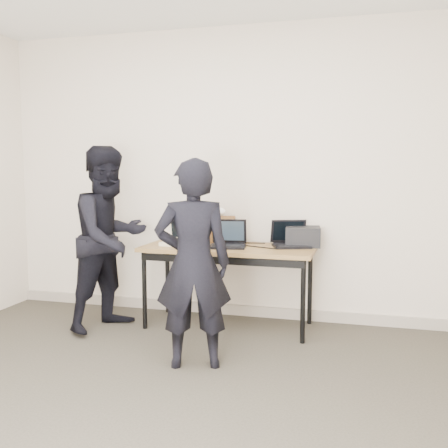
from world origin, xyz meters
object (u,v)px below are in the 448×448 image
(leather_satchel, at_px, (216,229))
(equipment_box, at_px, (303,236))
(person_typist, at_px, (193,264))
(person_observer, at_px, (110,238))
(laptop_right, at_px, (290,241))
(laptop_center, at_px, (228,241))
(desk, at_px, (228,253))
(laptop_beige, at_px, (180,239))

(leather_satchel, bearing_deg, equipment_box, -12.44)
(person_typist, distance_m, person_observer, 1.17)
(laptop_right, relative_size, person_observer, 0.25)
(person_observer, bearing_deg, laptop_right, -50.89)
(laptop_right, height_order, person_typist, person_typist)
(person_observer, bearing_deg, equipment_box, -50.51)
(laptop_right, distance_m, person_observer, 1.58)
(person_typist, bearing_deg, laptop_right, -134.80)
(person_observer, bearing_deg, laptop_center, -51.21)
(laptop_center, height_order, laptop_right, laptop_center)
(equipment_box, bearing_deg, laptop_center, -162.46)
(equipment_box, height_order, person_typist, person_typist)
(laptop_center, bearing_deg, equipment_box, 8.89)
(desk, distance_m, laptop_right, 0.56)
(desk, xyz_separation_m, leather_satchel, (-0.18, 0.23, 0.19))
(laptop_center, bearing_deg, laptop_beige, 169.61)
(desk, bearing_deg, equipment_box, 17.91)
(laptop_center, distance_m, equipment_box, 0.66)
(person_observer, bearing_deg, laptop_beige, -38.39)
(laptop_beige, xyz_separation_m, laptop_right, (0.98, 0.14, 0.01))
(laptop_right, bearing_deg, person_typist, -136.12)
(laptop_center, height_order, person_typist, person_typist)
(laptop_center, relative_size, person_typist, 0.23)
(laptop_right, bearing_deg, person_observer, 176.72)
(leather_satchel, bearing_deg, laptop_right, -16.18)
(equipment_box, bearing_deg, person_typist, -120.09)
(desk, distance_m, person_typist, 0.93)
(leather_satchel, height_order, person_typist, person_typist)
(laptop_center, distance_m, laptop_right, 0.55)
(desk, distance_m, laptop_beige, 0.46)
(laptop_right, distance_m, person_typist, 1.21)
(laptop_center, relative_size, person_observer, 0.22)
(laptop_right, bearing_deg, leather_satchel, 154.36)
(laptop_center, height_order, leather_satchel, leather_satchel)
(laptop_beige, relative_size, equipment_box, 0.98)
(desk, height_order, person_typist, person_typist)
(leather_satchel, height_order, equipment_box, leather_satchel)
(person_typist, bearing_deg, leather_satchel, -100.12)
(person_observer, bearing_deg, desk, -50.83)
(desk, height_order, leather_satchel, leather_satchel)
(leather_satchel, bearing_deg, person_typist, -91.99)
(laptop_beige, distance_m, laptop_center, 0.45)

